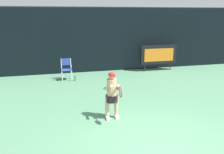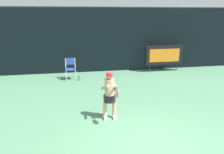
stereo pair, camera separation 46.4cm
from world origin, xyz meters
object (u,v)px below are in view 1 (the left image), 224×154
object	(u,v)px
umpire_chair	(66,68)
tennis_player	(112,93)
water_bottle	(75,79)
tennis_racket	(120,92)
scoreboard	(158,55)

from	to	relation	value
umpire_chair	tennis_player	size ratio (longest dim) A/B	0.70
water_bottle	tennis_racket	xyz separation A→B (m)	(0.81, -5.32, 0.97)
umpire_chair	tennis_player	distance (m)	5.17
scoreboard	tennis_racket	xyz separation A→B (m)	(-4.18, -6.40, 0.14)
scoreboard	tennis_player	distance (m)	7.19
water_bottle	tennis_racket	world-z (taller)	tennis_racket
scoreboard	umpire_chair	size ratio (longest dim) A/B	2.04
scoreboard	umpire_chair	distance (m)	5.43
water_bottle	tennis_player	xyz separation A→B (m)	(0.71, -4.70, 0.73)
scoreboard	water_bottle	world-z (taller)	scoreboard
water_bottle	tennis_player	bearing A→B (deg)	-81.39
scoreboard	water_bottle	distance (m)	5.17
tennis_player	tennis_racket	size ratio (longest dim) A/B	2.55
umpire_chair	tennis_racket	distance (m)	5.81
tennis_racket	water_bottle	bearing A→B (deg)	112.16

